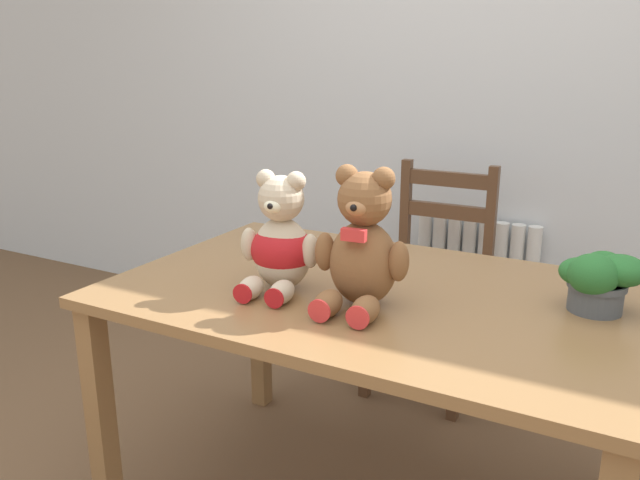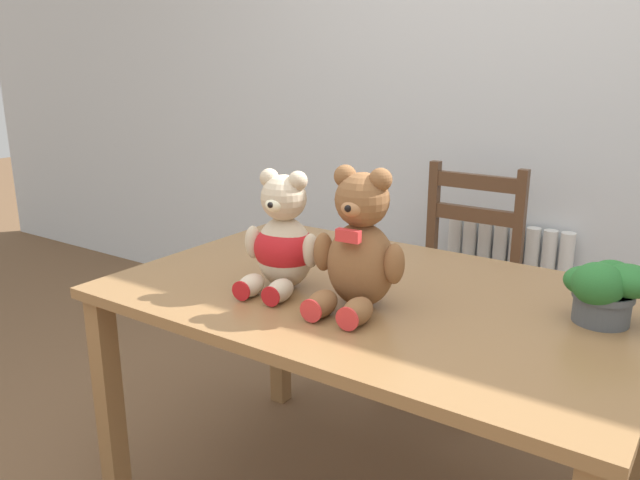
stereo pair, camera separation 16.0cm
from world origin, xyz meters
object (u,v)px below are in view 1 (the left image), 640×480
object	(u,v)px
teddy_bear_left	(281,243)
teddy_bear_right	(362,247)
potted_plant	(599,278)
wooden_chair_behind	(433,278)

from	to	relation	value
teddy_bear_left	teddy_bear_right	xyz separation A→B (m)	(0.24, -0.00, 0.02)
teddy_bear_left	potted_plant	bearing A→B (deg)	-170.55
teddy_bear_right	potted_plant	bearing A→B (deg)	-159.82
teddy_bear_left	wooden_chair_behind	bearing A→B (deg)	-103.14
teddy_bear_left	potted_plant	xyz separation A→B (m)	(0.76, 0.23, -0.04)
teddy_bear_right	teddy_bear_left	bearing A→B (deg)	-5.29
wooden_chair_behind	potted_plant	world-z (taller)	wooden_chair_behind
teddy_bear_left	teddy_bear_right	size ratio (longest dim) A/B	0.91
wooden_chair_behind	potted_plant	xyz separation A→B (m)	(0.66, -0.78, 0.36)
potted_plant	teddy_bear_right	bearing A→B (deg)	-155.70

